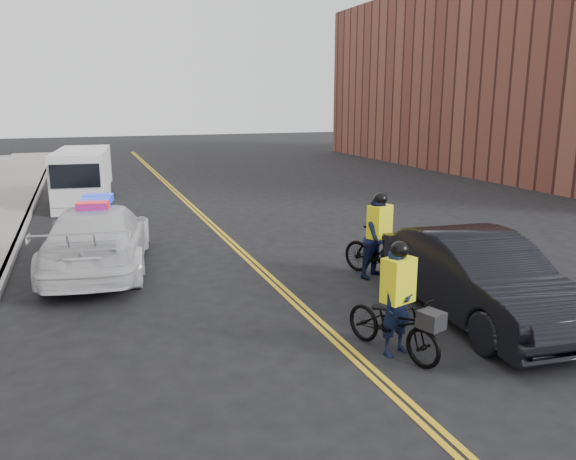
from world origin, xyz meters
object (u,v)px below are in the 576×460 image
(dark_sedan, at_px, (478,278))
(cargo_van, at_px, (83,178))
(cyclist_far, at_px, (379,244))
(cyclist_near, at_px, (397,315))
(police_cruiser, at_px, (98,237))

(dark_sedan, relative_size, cargo_van, 0.94)
(cargo_van, distance_m, cyclist_far, 14.33)
(dark_sedan, relative_size, cyclist_far, 2.43)
(cyclist_near, bearing_deg, cyclist_far, 46.90)
(dark_sedan, bearing_deg, cyclist_near, -155.68)
(police_cruiser, xyz_separation_m, cyclist_far, (6.29, -2.94, -0.02))
(police_cruiser, relative_size, cyclist_far, 2.86)
(cargo_van, bearing_deg, police_cruiser, -82.47)
(cargo_van, xyz_separation_m, cyclist_near, (4.74, -16.57, -0.40))
(police_cruiser, relative_size, cargo_van, 1.10)
(dark_sedan, bearing_deg, police_cruiser, 143.51)
(police_cruiser, relative_size, dark_sedan, 1.18)
(cargo_van, bearing_deg, cyclist_far, -56.73)
(cyclist_near, distance_m, cyclist_far, 4.22)
(police_cruiser, height_order, cyclist_near, cyclist_near)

